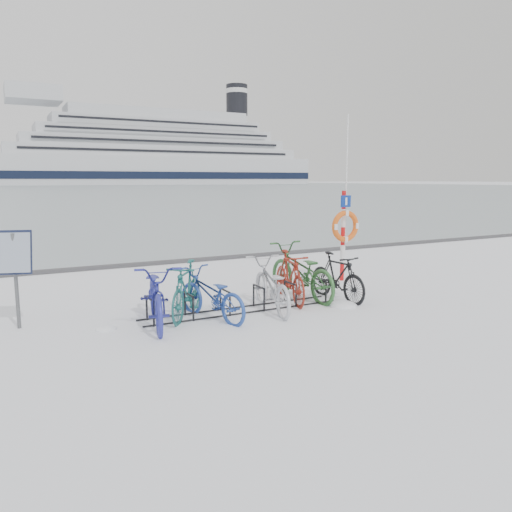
{
  "coord_description": "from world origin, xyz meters",
  "views": [
    {
      "loc": [
        -4.09,
        -8.39,
        2.51
      ],
      "look_at": [
        0.61,
        0.6,
        0.94
      ],
      "focal_mm": 35.0,
      "sensor_mm": 36.0,
      "label": 1
    }
  ],
  "objects": [
    {
      "name": "bike_5",
      "position": [
        1.6,
        0.44,
        0.59
      ],
      "size": [
        0.89,
        2.3,
        1.19
      ],
      "primitive_type": "imported",
      "rotation": [
        0.0,
        0.0,
        3.19
      ],
      "color": "#2F6330",
      "rests_on": "ground"
    },
    {
      "name": "bike_rack",
      "position": [
        0.0,
        0.0,
        0.18
      ],
      "size": [
        4.0,
        0.48,
        0.46
      ],
      "color": "black",
      "rests_on": "ground"
    },
    {
      "name": "bike_1",
      "position": [
        -1.07,
        0.12,
        0.53
      ],
      "size": [
        1.44,
        1.72,
        1.06
      ],
      "primitive_type": "imported",
      "rotation": [
        0.0,
        0.0,
        -0.63
      ],
      "color": "#1C5D5B",
      "rests_on": "ground"
    },
    {
      "name": "snow_drifts",
      "position": [
        0.94,
        0.1,
        0.0
      ],
      "size": [
        5.59,
        1.86,
        0.2
      ],
      "color": "white",
      "rests_on": "ground"
    },
    {
      "name": "ice_sheet",
      "position": [
        0.0,
        155.0,
        0.01
      ],
      "size": [
        400.0,
        298.0,
        0.02
      ],
      "primitive_type": "cube",
      "color": "#9AA8AE",
      "rests_on": "ground"
    },
    {
      "name": "bike_4",
      "position": [
        1.21,
        0.25,
        0.54
      ],
      "size": [
        0.89,
        1.87,
        1.08
      ],
      "primitive_type": "imported",
      "rotation": [
        0.0,
        0.0,
        -0.22
      ],
      "color": "maroon",
      "rests_on": "ground"
    },
    {
      "name": "bike_0",
      "position": [
        -1.7,
        -0.08,
        0.57
      ],
      "size": [
        1.19,
        2.28,
        1.14
      ],
      "primitive_type": "imported",
      "rotation": [
        0.0,
        0.0,
        -0.21
      ],
      "color": "navy",
      "rests_on": "ground"
    },
    {
      "name": "bike_6",
      "position": [
        2.2,
        -0.06,
        0.51
      ],
      "size": [
        0.6,
        1.73,
        1.02
      ],
      "primitive_type": "imported",
      "rotation": [
        0.0,
        0.0,
        0.07
      ],
      "color": "black",
      "rests_on": "ground"
    },
    {
      "name": "bike_2",
      "position": [
        -0.74,
        -0.21,
        0.48
      ],
      "size": [
        1.11,
        1.93,
        0.96
      ],
      "primitive_type": "imported",
      "rotation": [
        0.0,
        0.0,
        3.42
      ],
      "color": "#234397",
      "rests_on": "ground"
    },
    {
      "name": "bike_3",
      "position": [
        0.52,
        -0.2,
        0.52
      ],
      "size": [
        1.04,
        2.08,
        1.04
      ],
      "primitive_type": "imported",
      "rotation": [
        0.0,
        0.0,
        2.96
      ],
      "color": "#B9BBC1",
      "rests_on": "ground"
    },
    {
      "name": "cruise_ferry",
      "position": [
        66.04,
        226.45,
        13.46
      ],
      "size": [
        150.39,
        28.34,
        49.41
      ],
      "color": "silver",
      "rests_on": "ground"
    },
    {
      "name": "lifebuoy_station",
      "position": [
        3.51,
        1.42,
        1.36
      ],
      "size": [
        0.78,
        0.22,
        4.06
      ],
      "color": "red",
      "rests_on": "ground"
    },
    {
      "name": "ground",
      "position": [
        0.0,
        0.0,
        0.0
      ],
      "size": [
        900.0,
        900.0,
        0.0
      ],
      "primitive_type": "plane",
      "color": "white",
      "rests_on": "ground"
    },
    {
      "name": "info_board",
      "position": [
        -3.86,
        0.72,
        1.21
      ],
      "size": [
        0.6,
        0.37,
        1.68
      ],
      "rotation": [
        0.0,
        0.0,
        -0.3
      ],
      "color": "#595B5E",
      "rests_on": "ground"
    },
    {
      "name": "quay_edge",
      "position": [
        0.0,
        5.9,
        0.05
      ],
      "size": [
        400.0,
        0.25,
        0.1
      ],
      "primitive_type": "cube",
      "color": "#3F3F42",
      "rests_on": "ground"
    }
  ]
}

